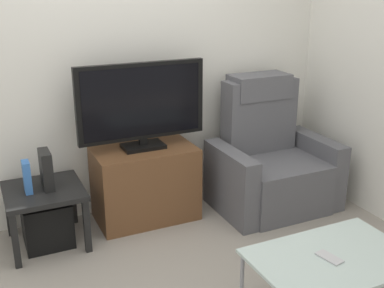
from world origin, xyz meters
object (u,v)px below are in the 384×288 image
object	(u,v)px
game_console	(46,170)
side_table	(44,197)
subwoofer_box	(47,222)
book_upright	(27,177)
cell_phone	(329,258)
television	(142,104)
recliner_armchair	(270,162)
coffee_table	(333,261)
tv_stand	(145,184)

from	to	relation	value
game_console	side_table	bearing A→B (deg)	-164.05
side_table	game_console	xyz separation A→B (m)	(0.04, 0.01, 0.20)
subwoofer_box	game_console	size ratio (longest dim) A/B	1.22
book_upright	cell_phone	world-z (taller)	book_upright
television	game_console	size ratio (longest dim) A/B	3.67
recliner_armchair	coffee_table	distance (m)	1.48
subwoofer_box	coffee_table	bearing A→B (deg)	-48.46
subwoofer_box	book_upright	size ratio (longest dim) A/B	1.45
television	recliner_armchair	bearing A→B (deg)	-10.98
subwoofer_box	game_console	world-z (taller)	game_console
game_console	television	bearing A→B (deg)	6.22
recliner_armchair	book_upright	world-z (taller)	recliner_armchair
book_upright	coffee_table	bearing A→B (deg)	-46.00
recliner_armchair	coffee_table	world-z (taller)	recliner_armchair
book_upright	side_table	bearing A→B (deg)	11.31
side_table	cell_phone	distance (m)	1.98
television	side_table	xyz separation A→B (m)	(-0.79, -0.09, -0.58)
subwoofer_box	cell_phone	distance (m)	1.99
recliner_armchair	book_upright	distance (m)	1.94
coffee_table	book_upright	bearing A→B (deg)	134.00
game_console	cell_phone	world-z (taller)	game_console
television	side_table	size ratio (longest dim) A/B	1.85
side_table	cell_phone	size ratio (longest dim) A/B	3.60
coffee_table	cell_phone	distance (m)	0.04
recliner_armchair	cell_phone	world-z (taller)	recliner_armchair
recliner_armchair	side_table	distance (m)	1.84
recliner_armchair	cell_phone	bearing A→B (deg)	-122.24
tv_stand	game_console	xyz separation A→B (m)	(-0.75, -0.06, 0.27)
side_table	cell_phone	bearing A→B (deg)	-49.19
game_console	tv_stand	bearing A→B (deg)	4.81
book_upright	coffee_table	world-z (taller)	book_upright
side_table	book_upright	xyz separation A→B (m)	(-0.10, -0.02, 0.18)
television	recliner_armchair	size ratio (longest dim) A/B	0.92
subwoofer_box	game_console	xyz separation A→B (m)	(0.04, 0.01, 0.40)
side_table	coffee_table	size ratio (longest dim) A/B	0.60
tv_stand	coffee_table	xyz separation A→B (m)	(0.54, -1.57, 0.06)
recliner_armchair	game_console	size ratio (longest dim) A/B	3.97
recliner_armchair	coffee_table	xyz separation A→B (m)	(-0.51, -1.39, -0.01)
television	coffee_table	size ratio (longest dim) A/B	1.11
book_upright	tv_stand	bearing A→B (deg)	6.00
tv_stand	book_upright	world-z (taller)	book_upright
tv_stand	game_console	distance (m)	0.80
tv_stand	coffee_table	size ratio (longest dim) A/B	0.87
coffee_table	subwoofer_box	bearing A→B (deg)	131.54
tv_stand	book_upright	xyz separation A→B (m)	(-0.89, -0.09, 0.25)
side_table	game_console	bearing A→B (deg)	15.95
game_console	coffee_table	distance (m)	2.00
subwoofer_box	book_upright	bearing A→B (deg)	-168.69
side_table	coffee_table	distance (m)	2.00
tv_stand	coffee_table	distance (m)	1.66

